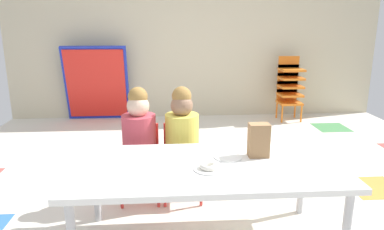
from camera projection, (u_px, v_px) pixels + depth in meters
name	position (u px, v px, depth m)	size (l,w,h in m)	color
ground_plane	(220.00, 194.00, 3.01)	(5.47, 5.25, 0.02)	silver
back_wall	(195.00, 22.00, 5.19)	(5.47, 0.10, 2.80)	beige
craft_table	(207.00, 171.00, 2.19)	(1.65, 0.79, 0.55)	white
seated_child_near_camera	(139.00, 134.00, 2.75)	(0.34, 0.34, 0.92)	red
seated_child_middle_seat	(182.00, 133.00, 2.77)	(0.32, 0.31, 0.92)	red
kid_chair_orange_stack	(290.00, 85.00, 5.15)	(0.32, 0.30, 0.92)	orange
folded_activity_table	(97.00, 84.00, 5.12)	(0.90, 0.29, 1.09)	#1E33BF
paper_bag_brown	(259.00, 140.00, 2.29)	(0.13, 0.09, 0.22)	#9E754C
paper_plate_near_edge	(209.00, 169.00, 2.11)	(0.18, 0.18, 0.01)	white
paper_plate_center_table	(228.00, 157.00, 2.29)	(0.18, 0.18, 0.01)	white
donut_powdered_on_plate	(209.00, 166.00, 2.10)	(0.11, 0.11, 0.03)	white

